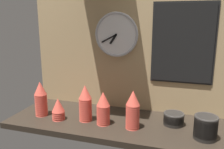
# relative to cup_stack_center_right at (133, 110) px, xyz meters

# --- Properties ---
(ground_plane) EXTENTS (1.60, 0.56, 0.04)m
(ground_plane) POSITION_rel_cup_stack_center_right_xyz_m (-0.08, 0.08, -0.15)
(ground_plane) COLOR black
(wall_tiled_back) EXTENTS (1.60, 0.03, 1.05)m
(wall_tiled_back) POSITION_rel_cup_stack_center_right_xyz_m (-0.08, 0.35, 0.40)
(wall_tiled_back) COLOR tan
(wall_tiled_back) RESTS_ON ground_plane
(cup_stack_center_right) EXTENTS (0.09, 0.09, 0.25)m
(cup_stack_center_right) POSITION_rel_cup_stack_center_right_xyz_m (0.00, 0.00, 0.00)
(cup_stack_center_right) COLOR #DB4C3D
(cup_stack_center_right) RESTS_ON ground_plane
(cup_stack_center_left) EXTENTS (0.09, 0.09, 0.25)m
(cup_stack_center_left) POSITION_rel_cup_stack_center_right_xyz_m (-0.34, 0.02, 0.00)
(cup_stack_center_left) COLOR #DB4C3D
(cup_stack_center_left) RESTS_ON ground_plane
(cup_stack_left) EXTENTS (0.09, 0.09, 0.15)m
(cup_stack_left) POSITION_rel_cup_stack_center_right_xyz_m (-0.53, -0.02, -0.05)
(cup_stack_left) COLOR #DB4C3D
(cup_stack_left) RESTS_ON ground_plane
(cup_stack_far_left) EXTENTS (0.09, 0.09, 0.25)m
(cup_stack_far_left) POSITION_rel_cup_stack_center_right_xyz_m (-0.68, 0.01, 0.00)
(cup_stack_far_left) COLOR #DB4C3D
(cup_stack_far_left) RESTS_ON ground_plane
(cup_stack_center) EXTENTS (0.09, 0.09, 0.23)m
(cup_stack_center) POSITION_rel_cup_stack_center_right_xyz_m (-0.20, 0.00, -0.01)
(cup_stack_center) COLOR #DB4C3D
(cup_stack_center) RESTS_ON ground_plane
(bowl_stack_far_right) EXTENTS (0.14, 0.14, 0.14)m
(bowl_stack_far_right) POSITION_rel_cup_stack_center_right_xyz_m (0.44, -0.01, -0.05)
(bowl_stack_far_right) COLOR black
(bowl_stack_far_right) RESTS_ON ground_plane
(bowl_stack_right) EXTENTS (0.14, 0.14, 0.08)m
(bowl_stack_right) POSITION_rel_cup_stack_center_right_xyz_m (0.25, 0.13, -0.08)
(bowl_stack_right) COLOR black
(bowl_stack_right) RESTS_ON ground_plane
(wall_clock) EXTENTS (0.33, 0.03, 0.33)m
(wall_clock) POSITION_rel_cup_stack_center_right_xyz_m (-0.21, 0.32, 0.45)
(wall_clock) COLOR white
(menu_board) EXTENTS (0.43, 0.01, 0.57)m
(menu_board) POSITION_rel_cup_stack_center_right_xyz_m (0.27, 0.33, 0.40)
(menu_board) COLOR black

